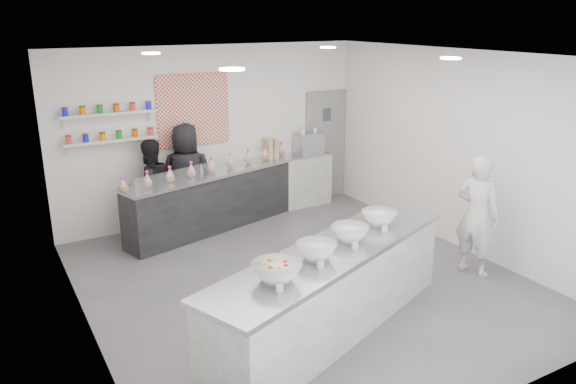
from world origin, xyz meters
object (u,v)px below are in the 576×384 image
object	(u,v)px
espresso_machine	(309,144)
staff_right	(187,177)
woman_prep	(477,215)
prep_counter	(333,290)
staff_left	(151,188)
espresso_ledge	(297,181)
back_bar	(213,201)

from	to	relation	value
espresso_machine	staff_right	size ratio (longest dim) A/B	0.27
woman_prep	prep_counter	bearing A→B (deg)	81.67
prep_counter	espresso_machine	bearing A→B (deg)	40.56
staff_left	prep_counter	bearing A→B (deg)	91.88
prep_counter	woman_prep	xyz separation A→B (m)	(2.55, 0.27, 0.35)
staff_right	staff_left	bearing A→B (deg)	22.66
espresso_ledge	staff_left	xyz separation A→B (m)	(-2.80, -0.09, 0.31)
prep_counter	espresso_ledge	distance (m)	4.42
prep_counter	woman_prep	bearing A→B (deg)	-15.14
espresso_machine	staff_right	distance (m)	2.45
prep_counter	back_bar	distance (m)	3.65
espresso_machine	back_bar	bearing A→B (deg)	-170.66
espresso_machine	woman_prep	bearing A→B (deg)	-83.80
espresso_machine	staff_left	bearing A→B (deg)	-178.24
espresso_ledge	espresso_machine	xyz separation A→B (m)	(0.26, 0.00, 0.68)
prep_counter	espresso_ledge	bearing A→B (deg)	43.50
staff_left	staff_right	bearing A→B (deg)	168.74
back_bar	espresso_ledge	xyz separation A→B (m)	(1.84, 0.34, -0.00)
espresso_ledge	staff_left	bearing A→B (deg)	-178.08
back_bar	espresso_ledge	world-z (taller)	back_bar
back_bar	espresso_machine	bearing A→B (deg)	-5.99
back_bar	woman_prep	world-z (taller)	woman_prep
espresso_ledge	staff_right	size ratio (longest dim) A/B	0.74
espresso_machine	woman_prep	xyz separation A→B (m)	(0.40, -3.72, -0.32)
espresso_ledge	woman_prep	bearing A→B (deg)	-79.92
prep_counter	woman_prep	size ratio (longest dim) A/B	2.15
back_bar	woman_prep	size ratio (longest dim) A/B	1.86
back_bar	staff_right	bearing A→B (deg)	128.26
espresso_machine	woman_prep	size ratio (longest dim) A/B	0.29
prep_counter	staff_left	world-z (taller)	staff_left
prep_counter	back_bar	world-z (taller)	prep_counter
espresso_ledge	woman_prep	xyz separation A→B (m)	(0.66, -3.72, 0.36)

